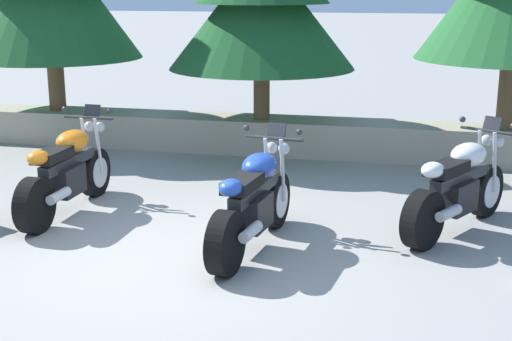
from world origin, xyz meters
The scene contains 5 objects.
ground_plane centered at (0.00, 0.00, 0.00)m, with size 120.00×120.00×0.00m, color gray.
stone_wall centered at (0.00, 4.80, 0.28)m, with size 36.00×0.80×0.55m, color #A89E89.
motorcycle_orange_near_left centered at (-1.62, 1.23, 0.49)m, with size 0.67×2.06×1.18m.
motorcycle_blue_centre centered at (0.79, 0.55, 0.49)m, with size 0.67×2.06×1.18m.
motorcycle_white_far_right centered at (2.85, 1.55, 0.49)m, with size 1.21×1.86×1.18m.
Camera 1 is at (2.32, -6.18, 2.65)m, focal length 49.86 mm.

